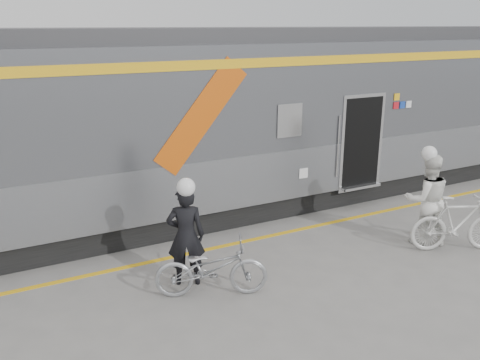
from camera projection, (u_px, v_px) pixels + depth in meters
ground at (308, 289)px, 8.36m from camera, size 90.00×90.00×0.00m
train at (247, 119)px, 11.80m from camera, size 24.00×3.17×4.10m
safety_strip at (246, 241)px, 10.18m from camera, size 24.00×0.12×0.01m
man at (186, 236)px, 8.31m from camera, size 0.73×0.61×1.71m
bicycle_left at (211, 268)px, 8.04m from camera, size 1.89×1.26×0.94m
woman at (427, 200)px, 9.86m from camera, size 1.09×0.99×1.81m
bicycle_right at (458, 223)px, 9.63m from camera, size 1.88×1.23×1.10m
helmet_man at (184, 177)px, 8.01m from camera, size 0.30×0.30×0.30m
helmet_woman at (433, 147)px, 9.55m from camera, size 0.29×0.29×0.29m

